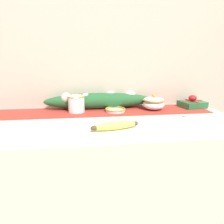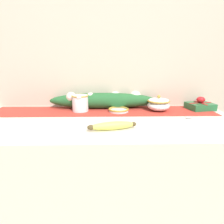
# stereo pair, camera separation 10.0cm
# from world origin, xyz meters

# --- Properties ---
(countertop) EXTENTS (1.45, 0.62, 0.90)m
(countertop) POSITION_xyz_m (0.00, 0.00, 0.45)
(countertop) COLOR beige
(countertop) RESTS_ON ground_plane
(back_wall) EXTENTS (2.25, 0.04, 2.40)m
(back_wall) POSITION_xyz_m (0.00, 0.33, 1.20)
(back_wall) COLOR beige
(back_wall) RESTS_ON ground_plane
(table_runner) EXTENTS (1.33, 0.24, 0.00)m
(table_runner) POSITION_xyz_m (0.00, 0.18, 0.90)
(table_runner) COLOR #B23328
(table_runner) RESTS_ON countertop
(cream_pitcher) EXTENTS (0.10, 0.12, 0.10)m
(cream_pitcher) POSITION_xyz_m (-0.14, 0.18, 0.95)
(cream_pitcher) COLOR white
(cream_pitcher) RESTS_ON countertop
(sugar_bowl) EXTENTS (0.13, 0.13, 0.10)m
(sugar_bowl) POSITION_xyz_m (0.34, 0.18, 0.94)
(sugar_bowl) COLOR white
(sugar_bowl) RESTS_ON countertop
(small_dish) EXTENTS (0.12, 0.12, 0.02)m
(small_dish) POSITION_xyz_m (0.09, 0.16, 0.91)
(small_dish) COLOR white
(small_dish) RESTS_ON countertop
(banana) EXTENTS (0.22, 0.08, 0.04)m
(banana) POSITION_xyz_m (0.05, -0.15, 0.92)
(banana) COLOR #CCD156
(banana) RESTS_ON countertop
(spoon) EXTENTS (0.18, 0.05, 0.01)m
(spoon) POSITION_xyz_m (0.45, 0.02, 0.90)
(spoon) COLOR silver
(spoon) RESTS_ON countertop
(gift_box) EXTENTS (0.17, 0.15, 0.08)m
(gift_box) POSITION_xyz_m (0.61, 0.21, 0.93)
(gift_box) COLOR #236638
(gift_box) RESTS_ON countertop
(poinsettia_garland) EXTENTS (0.68, 0.11, 0.11)m
(poinsettia_garland) POSITION_xyz_m (0.00, 0.25, 0.95)
(poinsettia_garland) COLOR #235B2D
(poinsettia_garland) RESTS_ON countertop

